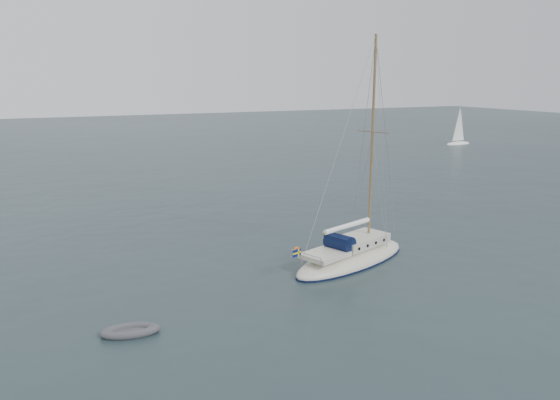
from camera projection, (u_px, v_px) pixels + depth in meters
name	position (u px, v px, depth m)	size (l,w,h in m)	color
ground	(312.00, 278.00, 32.32)	(300.00, 300.00, 0.00)	black
sailboat	(352.00, 246.00, 34.88)	(10.45, 3.13, 14.89)	white
dinghy	(130.00, 331.00, 25.24)	(2.73, 1.23, 0.39)	#45454A
distant_yacht_b	(459.00, 127.00, 96.32)	(5.55, 2.96, 7.35)	white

